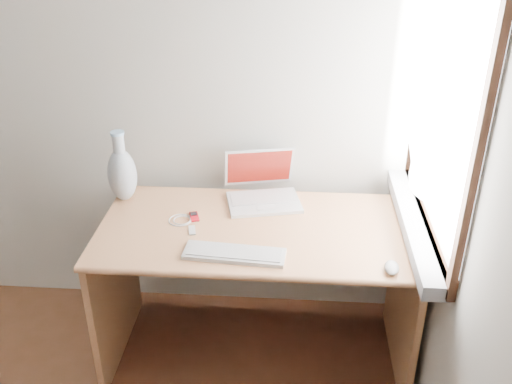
# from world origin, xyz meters

# --- Properties ---
(back_wall) EXTENTS (3.50, 0.04, 2.60)m
(back_wall) POSITION_xyz_m (0.00, 1.75, 1.30)
(back_wall) COLOR beige
(back_wall) RESTS_ON floor
(window) EXTENTS (0.11, 0.99, 1.10)m
(window) POSITION_xyz_m (1.72, 1.30, 1.28)
(window) COLOR white
(window) RESTS_ON right_wall
(desk) EXTENTS (1.37, 0.69, 0.73)m
(desk) POSITION_xyz_m (1.03, 1.40, 0.52)
(desk) COLOR tan
(desk) RESTS_ON floor
(laptop) EXTENTS (0.37, 0.34, 0.22)m
(laptop) POSITION_xyz_m (1.05, 1.58, 0.78)
(laptop) COLOR white
(laptop) RESTS_ON desk
(external_keyboard) EXTENTS (0.42, 0.15, 0.02)m
(external_keyboard) POSITION_xyz_m (0.96, 1.10, 0.74)
(external_keyboard) COLOR silver
(external_keyboard) RESTS_ON desk
(mouse) EXTENTS (0.07, 0.10, 0.03)m
(mouse) POSITION_xyz_m (1.57, 1.04, 0.74)
(mouse) COLOR white
(mouse) RESTS_ON desk
(ipod) EXTENTS (0.06, 0.09, 0.01)m
(ipod) POSITION_xyz_m (0.74, 1.39, 0.73)
(ipod) COLOR red
(ipod) RESTS_ON desk
(cable_coil) EXTENTS (0.12, 0.12, 0.01)m
(cable_coil) POSITION_xyz_m (0.69, 1.35, 0.73)
(cable_coil) COLOR silver
(cable_coil) RESTS_ON desk
(remote) EXTENTS (0.04, 0.08, 0.01)m
(remote) POSITION_xyz_m (0.76, 1.27, 0.73)
(remote) COLOR silver
(remote) RESTS_ON desk
(vase) EXTENTS (0.13, 0.13, 0.34)m
(vase) POSITION_xyz_m (0.39, 1.53, 0.87)
(vase) COLOR silver
(vase) RESTS_ON desk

